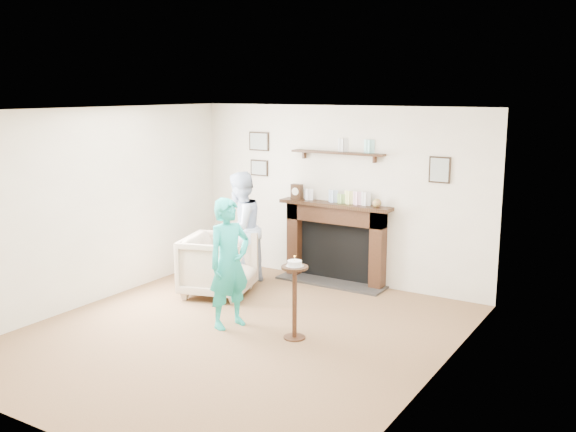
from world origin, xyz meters
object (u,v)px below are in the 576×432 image
object	(u,v)px
armchair	(219,294)
man	(241,284)
pedestal_table	(295,288)
woman	(230,326)

from	to	relation	value
armchair	man	xyz separation A→B (m)	(-0.03, 0.54, 0.00)
man	pedestal_table	bearing A→B (deg)	53.99
armchair	man	distance (m)	0.54
man	woman	xyz separation A→B (m)	(0.87, -1.41, 0.00)
man	armchair	bearing A→B (deg)	5.72
armchair	pedestal_table	bearing A→B (deg)	-132.72
armchair	pedestal_table	distance (m)	1.94
armchair	woman	distance (m)	1.21
woman	pedestal_table	world-z (taller)	pedestal_table
armchair	man	bearing A→B (deg)	-13.47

